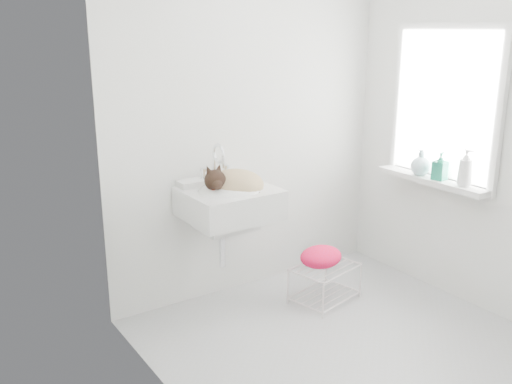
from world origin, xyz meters
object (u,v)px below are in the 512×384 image
wire_rack (325,281)px  bottle_c (420,175)px  cat (232,184)px  sink (229,189)px  bottle_b (439,180)px  bottle_a (463,186)px

wire_rack → bottle_c: bottle_c is taller
cat → sink: bearing=142.4°
sink → cat: cat is taller
wire_rack → bottle_b: bottle_b is taller
cat → wire_rack: size_ratio=1.03×
cat → wire_rack: 0.98m
wire_rack → bottle_b: (0.73, -0.32, 0.70)m
cat → bottle_b: 1.45m
cat → bottle_b: cat is taller
sink → cat: size_ratio=1.29×
sink → bottle_c: bearing=-18.1°
bottle_a → bottle_c: (0.00, 0.37, 0.00)m
sink → bottle_b: size_ratio=3.04×
bottle_c → sink: bearing=161.9°
sink → wire_rack: bearing=-25.3°
wire_rack → sink: bearing=154.7°
bottle_a → sink: bearing=148.9°
bottle_a → bottle_c: 0.37m
sink → bottle_b: sink is taller
wire_rack → bottle_b: bearing=-23.6°
cat → bottle_a: cat is taller
bottle_a → bottle_c: size_ratio=1.17×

